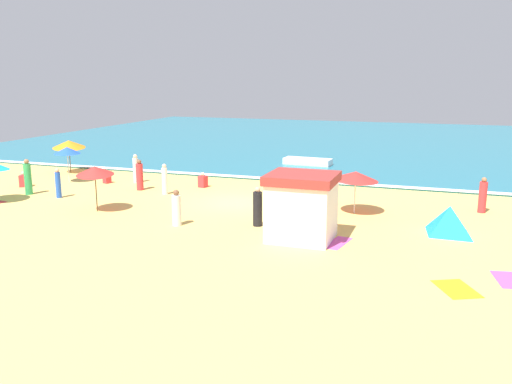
# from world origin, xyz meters

# --- Properties ---
(ground_plane) EXTENTS (60.00, 60.00, 0.00)m
(ground_plane) POSITION_xyz_m (0.00, 0.00, 0.00)
(ground_plane) COLOR #EDBC60
(ocean_water) EXTENTS (60.00, 44.00, 0.10)m
(ocean_water) POSITION_xyz_m (0.00, 28.00, 0.05)
(ocean_water) COLOR teal
(ocean_water) RESTS_ON ground_plane
(wave_breaker_foam) EXTENTS (57.00, 0.70, 0.01)m
(wave_breaker_foam) POSITION_xyz_m (0.00, 6.30, 0.10)
(wave_breaker_foam) COLOR white
(wave_breaker_foam) RESTS_ON ocean_water
(lifeguard_cabana) EXTENTS (2.64, 2.43, 2.63)m
(lifeguard_cabana) POSITION_xyz_m (4.68, -4.96, 1.34)
(lifeguard_cabana) COLOR white
(lifeguard_cabana) RESTS_ON ground_plane
(beach_umbrella_1) EXTENTS (2.64, 2.63, 2.05)m
(beach_umbrella_1) POSITION_xyz_m (6.01, -0.19, 1.78)
(beach_umbrella_1) COLOR silver
(beach_umbrella_1) RESTS_ON ground_plane
(beach_umbrella_2) EXTENTS (2.32, 2.33, 2.26)m
(beach_umbrella_2) POSITION_xyz_m (-5.61, -3.86, 1.97)
(beach_umbrella_2) COLOR #4C3823
(beach_umbrella_2) RESTS_ON ground_plane
(beach_umbrella_3) EXTENTS (2.14, 2.14, 2.17)m
(beach_umbrella_3) POSITION_xyz_m (-11.48, 1.61, 1.95)
(beach_umbrella_3) COLOR silver
(beach_umbrella_3) RESTS_ON ground_plane
(beach_umbrella_4) EXTENTS (2.92, 2.93, 2.27)m
(beach_umbrella_4) POSITION_xyz_m (-13.53, 4.38, 1.91)
(beach_umbrella_4) COLOR #4C3823
(beach_umbrella_4) RESTS_ON ground_plane
(beach_tent) EXTENTS (2.37, 2.35, 1.18)m
(beach_tent) POSITION_xyz_m (10.19, -2.35, 0.59)
(beach_tent) COLOR #1999D8
(beach_tent) RESTS_ON ground_plane
(beachgoer_1) EXTENTS (0.46, 0.46, 1.73)m
(beachgoer_1) POSITION_xyz_m (-7.59, 2.85, 0.82)
(beachgoer_1) COLOR white
(beachgoer_1) RESTS_ON ground_plane
(beachgoer_2) EXTENTS (0.30, 0.30, 1.59)m
(beachgoer_2) POSITION_xyz_m (-9.28, -2.05, 0.77)
(beachgoer_2) COLOR blue
(beachgoer_2) RESTS_ON ground_plane
(beachgoer_3) EXTENTS (0.46, 0.46, 1.71)m
(beachgoer_3) POSITION_xyz_m (2.42, -3.72, 0.79)
(beachgoer_3) COLOR black
(beachgoer_3) RESTS_ON ground_plane
(beachgoer_4) EXTENTS (0.49, 0.49, 0.82)m
(beachgoer_4) POSITION_xyz_m (-9.18, 2.15, 0.36)
(beachgoer_4) COLOR red
(beachgoer_4) RESTS_ON ground_plane
(beachgoer_5) EXTENTS (0.53, 0.53, 1.74)m
(beachgoer_5) POSITION_xyz_m (-6.26, 1.09, 0.81)
(beachgoer_5) COLOR red
(beachgoer_5) RESTS_ON ground_plane
(beachgoer_7) EXTENTS (0.33, 0.33, 1.68)m
(beachgoer_7) POSITION_xyz_m (-4.39, 0.57, 0.80)
(beachgoer_7) COLOR white
(beachgoer_7) RESTS_ON ground_plane
(beachgoer_8) EXTENTS (0.49, 0.49, 1.69)m
(beachgoer_8) POSITION_xyz_m (11.66, 1.93, 0.79)
(beachgoer_8) COLOR red
(beachgoer_8) RESTS_ON ground_plane
(beachgoer_9) EXTENTS (0.52, 0.52, 1.58)m
(beachgoer_9) POSITION_xyz_m (-0.88, -4.81, 0.73)
(beachgoer_9) COLOR white
(beachgoer_9) RESTS_ON ground_plane
(beachgoer_10) EXTENTS (0.62, 0.62, 0.91)m
(beachgoer_10) POSITION_xyz_m (-13.11, -0.32, 0.38)
(beachgoer_10) COLOR red
(beachgoer_10) RESTS_ON ground_plane
(beachgoer_11) EXTENTS (0.51, 0.51, 0.88)m
(beachgoer_11) POSITION_xyz_m (-3.23, 2.95, 0.37)
(beachgoer_11) COLOR red
(beachgoer_11) RESTS_ON ground_plane
(beachgoer_12) EXTENTS (0.55, 0.55, 1.94)m
(beachgoer_12) POSITION_xyz_m (-11.37, -1.90, 0.91)
(beachgoer_12) COLOR green
(beachgoer_12) RESTS_ON ground_plane
(beach_towel_1) EXTENTS (1.55, 1.79, 0.01)m
(beach_towel_1) POSITION_xyz_m (10.43, -8.37, 0.01)
(beach_towel_1) COLOR orange
(beach_towel_1) RESTS_ON ground_plane
(beach_towel_2) EXTENTS (1.23, 1.69, 0.01)m
(beach_towel_2) POSITION_xyz_m (12.10, -7.03, 0.01)
(beach_towel_2) COLOR #D84CA5
(beach_towel_2) RESTS_ON ground_plane
(beach_towel_3) EXTENTS (0.92, 1.84, 0.01)m
(beach_towel_3) POSITION_xyz_m (6.15, -5.02, 0.01)
(beach_towel_3) COLOR #D84CA5
(beach_towel_3) RESTS_ON ground_plane
(small_boat_0) EXTENTS (3.45, 1.46, 0.45)m
(small_boat_0) POSITION_xyz_m (0.69, 12.23, 0.32)
(small_boat_0) COLOR white
(small_boat_0) RESTS_ON ocean_water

